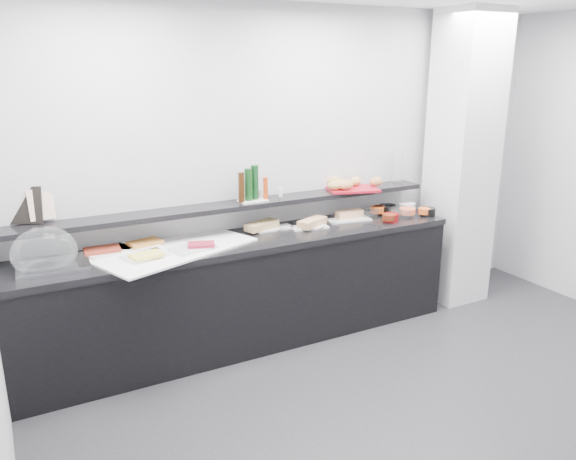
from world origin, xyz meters
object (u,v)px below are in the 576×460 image
cloche_base (54,267)px  framed_print (24,206)px  bread_tray (352,189)px  sandwich_plate_mid (310,227)px  condiment_tray (253,201)px  carafe (397,167)px

cloche_base → framed_print: size_ratio=1.76×
cloche_base → bread_tray: 2.54m
cloche_base → bread_tray: bearing=7.9°
sandwich_plate_mid → framed_print: 2.18m
cloche_base → bread_tray: (2.52, 0.18, 0.24)m
cloche_base → sandwich_plate_mid: bearing=5.3°
cloche_base → condiment_tray: size_ratio=2.03×
cloche_base → framed_print: framed_print is taller
cloche_base → carafe: (3.06, 0.24, 0.38)m
sandwich_plate_mid → bread_tray: bearing=23.8°
condiment_tray → bread_tray: bearing=-1.6°
bread_tray → sandwich_plate_mid: bearing=-149.4°
bread_tray → cloche_base: bearing=-159.3°
condiment_tray → carafe: 1.50m
sandwich_plate_mid → cloche_base: bearing=-168.6°
framed_print → carafe: 3.17m
framed_print → carafe: size_ratio=0.87×
cloche_base → bread_tray: size_ratio=1.05×
cloche_base → carafe: size_ratio=1.53×
framed_print → bread_tray: size_ratio=0.60×
sandwich_plate_mid → condiment_tray: bearing=171.3°
bread_tray → carafe: (0.54, 0.06, 0.14)m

